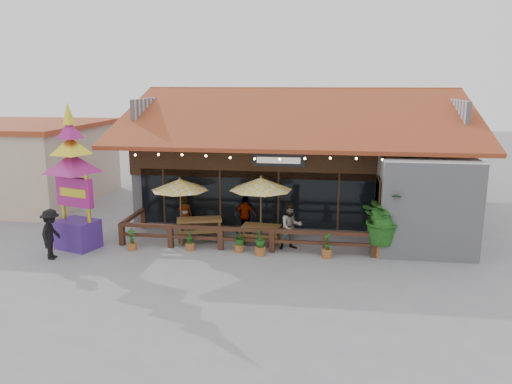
% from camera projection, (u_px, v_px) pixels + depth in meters
% --- Properties ---
extents(ground, '(100.00, 100.00, 0.00)m').
position_uv_depth(ground, '(286.00, 248.00, 19.47)').
color(ground, gray).
rests_on(ground, ground).
extents(restaurant_building, '(15.50, 14.73, 6.09)m').
position_uv_depth(restaurant_building, '(303.00, 165.00, 25.34)').
color(restaurant_building, '#A8A8AD').
rests_on(restaurant_building, ground).
extents(patio_railing, '(10.00, 2.60, 0.92)m').
position_uv_depth(patio_railing, '(228.00, 233.00, 19.39)').
color(patio_railing, '#49281A').
rests_on(patio_railing, ground).
extents(neighbor_building, '(8.40, 8.40, 4.22)m').
position_uv_depth(neighbor_building, '(19.00, 162.00, 26.88)').
color(neighbor_building, beige).
rests_on(neighbor_building, ground).
extents(umbrella_left, '(2.59, 2.59, 2.55)m').
position_uv_depth(umbrella_left, '(180.00, 185.00, 20.48)').
color(umbrella_left, brown).
rests_on(umbrella_left, ground).
extents(umbrella_right, '(3.15, 3.15, 2.71)m').
position_uv_depth(umbrella_right, '(261.00, 184.00, 19.92)').
color(umbrella_right, brown).
rests_on(umbrella_right, ground).
extents(picnic_table_left, '(2.19, 2.02, 0.88)m').
position_uv_depth(picnic_table_left, '(199.00, 226.00, 20.47)').
color(picnic_table_left, brown).
rests_on(picnic_table_left, ground).
extents(picnic_table_right, '(1.66, 1.48, 0.73)m').
position_uv_depth(picnic_table_right, '(262.00, 231.00, 20.07)').
color(picnic_table_right, brown).
rests_on(picnic_table_right, ground).
extents(thai_sign_tower, '(2.82, 2.82, 6.06)m').
position_uv_depth(thai_sign_tower, '(72.00, 167.00, 18.87)').
color(thai_sign_tower, '#44227D').
rests_on(thai_sign_tower, ground).
extents(tropical_plant, '(2.37, 2.30, 2.50)m').
position_uv_depth(tropical_plant, '(384.00, 219.00, 18.33)').
color(tropical_plant, brown).
rests_on(tropical_plant, ground).
extents(diner_a, '(0.65, 0.50, 1.58)m').
position_uv_depth(diner_a, '(185.00, 215.00, 21.32)').
color(diner_a, '#392312').
rests_on(diner_a, ground).
extents(diner_b, '(1.08, 0.98, 1.83)m').
position_uv_depth(diner_b, '(291.00, 226.00, 19.22)').
color(diner_b, '#392312').
rests_on(diner_b, ground).
extents(diner_c, '(1.00, 0.53, 1.62)m').
position_uv_depth(diner_c, '(245.00, 215.00, 21.18)').
color(diner_c, '#392312').
rests_on(diner_c, ground).
extents(pedestrian, '(0.86, 1.29, 1.87)m').
position_uv_depth(pedestrian, '(51.00, 234.00, 18.18)').
color(pedestrian, black).
rests_on(pedestrian, ground).
extents(planter_a, '(0.37, 0.35, 0.86)m').
position_uv_depth(planter_a, '(132.00, 241.00, 19.22)').
color(planter_a, brown).
rests_on(planter_a, ground).
extents(planter_b, '(0.35, 0.38, 0.86)m').
position_uv_depth(planter_b, '(190.00, 241.00, 19.19)').
color(planter_b, brown).
rests_on(planter_b, ground).
extents(planter_c, '(0.70, 0.68, 0.87)m').
position_uv_depth(planter_c, '(239.00, 240.00, 18.98)').
color(planter_c, brown).
rests_on(planter_c, ground).
extents(planter_d, '(0.52, 0.52, 0.99)m').
position_uv_depth(planter_d, '(260.00, 243.00, 18.64)').
color(planter_d, brown).
rests_on(planter_d, ground).
extents(planter_e, '(0.39, 0.39, 0.97)m').
position_uv_depth(planter_e, '(327.00, 247.00, 18.38)').
color(planter_e, brown).
rests_on(planter_e, ground).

